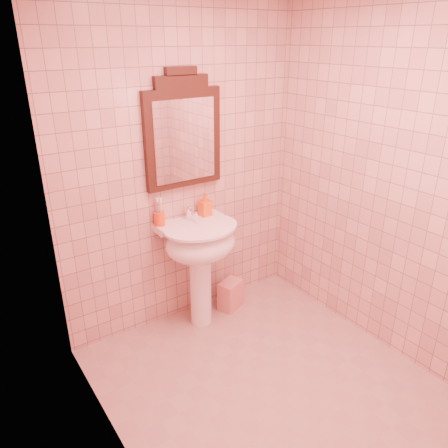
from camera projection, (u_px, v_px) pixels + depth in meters
floor at (270, 385)px, 2.95m from camera, size 2.20×2.20×0.00m
back_wall at (182, 169)px, 3.28m from camera, size 2.00×0.02×2.50m
pedestal_sink at (200, 250)px, 3.34m from camera, size 0.58×0.58×0.86m
faucet at (190, 213)px, 3.35m from camera, size 0.04×0.16×0.11m
mirror at (183, 134)px, 3.16m from camera, size 0.61×0.06×0.85m
toothbrush_cup at (159, 218)px, 3.26m from camera, size 0.08×0.08×0.19m
soap_dispenser at (205, 204)px, 3.42m from camera, size 0.09×0.09×0.19m
towel at (230, 295)px, 3.75m from camera, size 0.24×0.20×0.25m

